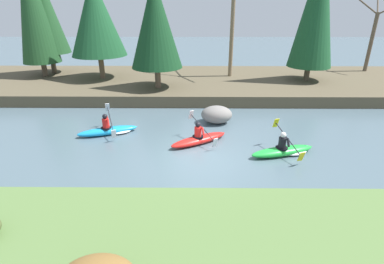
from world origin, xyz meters
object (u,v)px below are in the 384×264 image
at_px(kayaker_lead, 285,150).
at_px(boulder_midstream, 217,115).
at_px(kayaker_middle, 199,139).
at_px(kayaker_trailing, 110,130).

bearing_deg(kayaker_lead, boulder_midstream, 108.94).
relative_size(kayaker_middle, kayaker_trailing, 0.96).
height_order(kayaker_lead, kayaker_trailing, same).
height_order(kayaker_lead, boulder_midstream, kayaker_lead).
relative_size(kayaker_lead, boulder_midstream, 1.77).
relative_size(kayaker_lead, kayaker_trailing, 1.01).
relative_size(kayaker_trailing, boulder_midstream, 1.76).
bearing_deg(kayaker_lead, kayaker_middle, 146.12).
bearing_deg(boulder_midstream, kayaker_trailing, -163.83).
xyz_separation_m(kayaker_lead, kayaker_trailing, (-7.55, 2.00, 0.00)).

